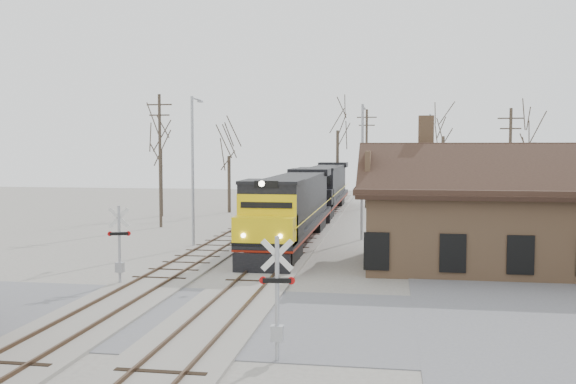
# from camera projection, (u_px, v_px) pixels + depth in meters

# --- Properties ---
(ground) EXTENTS (140.00, 140.00, 0.00)m
(ground) POSITION_uv_depth(u_px,v_px,m) (219.00, 318.00, 23.26)
(ground) COLOR #9B968C
(ground) RESTS_ON ground
(road) EXTENTS (60.00, 9.00, 0.03)m
(road) POSITION_uv_depth(u_px,v_px,m) (219.00, 318.00, 23.26)
(road) COLOR slate
(road) RESTS_ON ground
(track_main) EXTENTS (3.40, 90.00, 0.24)m
(track_main) POSITION_uv_depth(u_px,v_px,m) (285.00, 251.00, 38.04)
(track_main) COLOR #9B968C
(track_main) RESTS_ON ground
(track_siding) EXTENTS (3.40, 90.00, 0.24)m
(track_siding) POSITION_uv_depth(u_px,v_px,m) (212.00, 249.00, 38.74)
(track_siding) COLOR #9B968C
(track_siding) RESTS_ON ground
(depot) EXTENTS (15.20, 9.31, 7.90)m
(depot) POSITION_uv_depth(u_px,v_px,m) (505.00, 221.00, 33.04)
(depot) COLOR #9E7551
(depot) RESTS_ON ground
(locomotive_lead) EXTENTS (3.05, 20.43, 4.53)m
(locomotive_lead) POSITION_uv_depth(u_px,v_px,m) (292.00, 208.00, 40.26)
(locomotive_lead) COLOR black
(locomotive_lead) RESTS_ON ground
(locomotive_trailing) EXTENTS (3.05, 20.43, 4.29)m
(locomotive_trailing) POSITION_uv_depth(u_px,v_px,m) (325.00, 188.00, 60.65)
(locomotive_trailing) COLOR black
(locomotive_trailing) RESTS_ON ground
(crossbuck_near) EXTENTS (1.04, 0.27, 3.65)m
(crossbuck_near) POSITION_uv_depth(u_px,v_px,m) (277.00, 302.00, 18.45)
(crossbuck_near) COLOR #A5A8AD
(crossbuck_near) RESTS_ON ground
(crossbuck_far) EXTENTS (1.00, 0.37, 3.59)m
(crossbuck_far) POSITION_uv_depth(u_px,v_px,m) (119.00, 247.00, 28.69)
(crossbuck_far) COLOR #A5A8AD
(crossbuck_far) RESTS_ON ground
(streetlight_a) EXTENTS (0.25, 2.04, 9.30)m
(streetlight_a) POSITION_uv_depth(u_px,v_px,m) (193.00, 164.00, 39.43)
(streetlight_a) COLOR #A5A8AD
(streetlight_a) RESTS_ON ground
(streetlight_b) EXTENTS (0.25, 2.04, 9.04)m
(streetlight_b) POSITION_uv_depth(u_px,v_px,m) (362.00, 164.00, 42.75)
(streetlight_b) COLOR #A5A8AD
(streetlight_b) RESTS_ON ground
(streetlight_c) EXTENTS (0.25, 2.04, 9.19)m
(streetlight_c) POSITION_uv_depth(u_px,v_px,m) (429.00, 159.00, 58.22)
(streetlight_c) COLOR #A5A8AD
(streetlight_c) RESTS_ON ground
(utility_pole_a) EXTENTS (2.00, 0.24, 10.25)m
(utility_pole_a) POSITION_uv_depth(u_px,v_px,m) (160.00, 158.00, 49.35)
(utility_pole_a) COLOR #382D23
(utility_pole_a) RESTS_ON ground
(utility_pole_b) EXTENTS (2.00, 0.24, 10.01)m
(utility_pole_b) POSITION_uv_depth(u_px,v_px,m) (366.00, 157.00, 64.90)
(utility_pole_b) COLOR #382D23
(utility_pole_b) RESTS_ON ground
(utility_pole_c) EXTENTS (2.00, 0.24, 9.25)m
(utility_pole_c) POSITION_uv_depth(u_px,v_px,m) (510.00, 164.00, 50.31)
(utility_pole_c) COLOR #382D23
(utility_pole_c) RESTS_ON ground
(tree_a) EXTENTS (4.02, 4.02, 9.84)m
(tree_a) POSITION_uv_depth(u_px,v_px,m) (160.00, 138.00, 57.08)
(tree_a) COLOR #382D23
(tree_a) RESTS_ON ground
(tree_b) EXTENTS (3.58, 3.58, 8.78)m
(tree_b) POSITION_uv_depth(u_px,v_px,m) (229.00, 147.00, 60.53)
(tree_b) COLOR #382D23
(tree_b) RESTS_ON ground
(tree_c) EXTENTS (5.32, 5.32, 13.04)m
(tree_c) POSITION_uv_depth(u_px,v_px,m) (338.00, 118.00, 67.88)
(tree_c) COLOR #382D23
(tree_c) RESTS_ON ground
(tree_d) EXTENTS (4.84, 4.84, 11.87)m
(tree_d) POSITION_uv_depth(u_px,v_px,m) (443.00, 124.00, 62.27)
(tree_d) COLOR #382D23
(tree_d) RESTS_ON ground
(tree_e) EXTENTS (4.42, 4.42, 10.83)m
(tree_e) POSITION_uv_depth(u_px,v_px,m) (535.00, 130.00, 57.58)
(tree_e) COLOR #382D23
(tree_e) RESTS_ON ground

